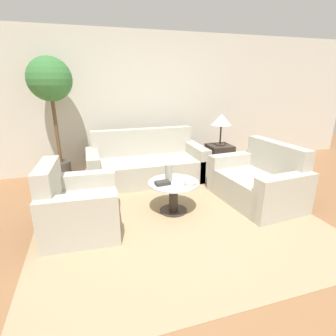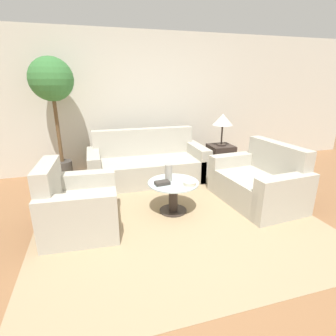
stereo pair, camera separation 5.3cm
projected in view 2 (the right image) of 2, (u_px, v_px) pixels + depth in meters
ground_plane at (192, 234)px, 3.09m from camera, size 14.00×14.00×0.00m
wall_back at (144, 103)px, 5.14m from camera, size 10.00×0.06×2.60m
rug at (173, 211)px, 3.62m from camera, size 3.51×3.48×0.01m
sofa_main at (147, 164)px, 4.72m from camera, size 2.04×0.91×0.88m
armchair at (76, 208)px, 3.11m from camera, size 0.89×0.99×0.85m
loveseat at (260, 183)px, 3.85m from camera, size 0.97×1.37×0.86m
coffee_table at (173, 193)px, 3.53m from camera, size 0.68×0.68×0.43m
side_table at (220, 159)px, 5.06m from camera, size 0.44×0.44×0.55m
table_lamp at (223, 120)px, 4.82m from camera, size 0.38×0.38×0.59m
potted_plant at (53, 90)px, 4.19m from camera, size 0.69×0.69×2.08m
vase at (168, 172)px, 3.51m from camera, size 0.10×0.10×0.22m
bowl at (190, 183)px, 3.38m from camera, size 0.17×0.17×0.05m
book_stack at (162, 183)px, 3.40m from camera, size 0.20×0.13×0.04m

